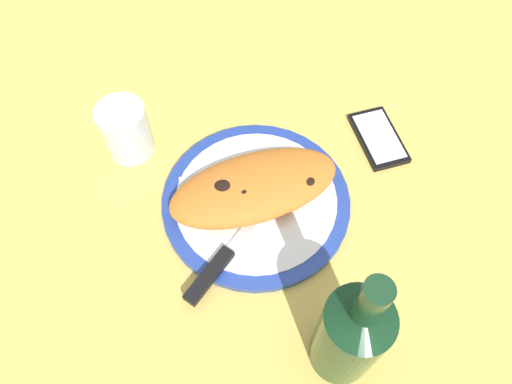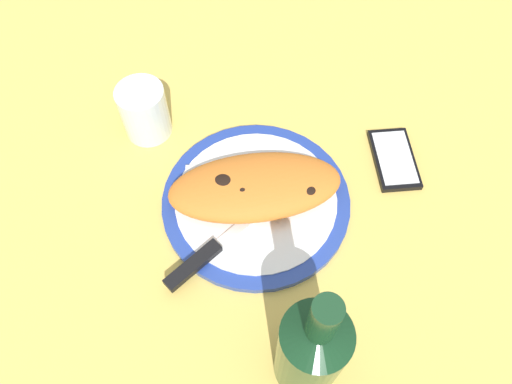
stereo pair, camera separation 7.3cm
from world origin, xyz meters
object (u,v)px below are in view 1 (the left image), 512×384
object	(u,v)px
smartphone	(378,138)
water_glass	(127,133)
knife	(222,260)
calzone	(256,186)
fork	(225,176)
plate	(256,201)
wine_bottle	(351,334)

from	to	relation	value
smartphone	water_glass	xyz separation A→B (cm)	(38.60, -13.95, 3.47)
knife	water_glass	distance (cm)	26.27
calzone	fork	xyz separation A→B (cm)	(3.30, -4.80, -2.08)
plate	wine_bottle	bearing A→B (deg)	93.81
knife	wine_bottle	world-z (taller)	wine_bottle
fork	water_glass	size ratio (longest dim) A/B	1.89
plate	water_glass	world-z (taller)	water_glass
calzone	knife	bearing A→B (deg)	44.22
plate	fork	distance (cm)	6.38
calzone	knife	distance (cm)	12.24
calzone	wine_bottle	size ratio (longest dim) A/B	1.06
plate	smartphone	size ratio (longest dim) A/B	2.37
fork	water_glass	xyz separation A→B (cm)	(12.11, -12.07, 2.24)
water_glass	fork	bearing A→B (deg)	135.10
plate	wine_bottle	distance (cm)	26.66
calzone	smartphone	distance (cm)	23.61
wine_bottle	water_glass	bearing A→B (deg)	-68.58
calzone	fork	world-z (taller)	calzone
plate	calzone	size ratio (longest dim) A/B	1.09
knife	wine_bottle	xyz separation A→B (cm)	(-10.00, 17.36, 7.65)
calzone	knife	xyz separation A→B (cm)	(8.68, 8.44, -1.79)
smartphone	water_glass	world-z (taller)	water_glass
knife	calzone	bearing A→B (deg)	-135.78
plate	knife	bearing A→B (deg)	42.70
knife	plate	bearing A→B (deg)	-137.30
smartphone	water_glass	distance (cm)	41.19
plate	wine_bottle	xyz separation A→B (cm)	(-1.67, 25.05, 8.97)
calzone	smartphone	world-z (taller)	calzone
knife	water_glass	size ratio (longest dim) A/B	2.04
calzone	knife	world-z (taller)	calzone
fork	wine_bottle	size ratio (longest dim) A/B	0.70
calzone	wine_bottle	xyz separation A→B (cm)	(-1.32, 25.80, 5.86)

